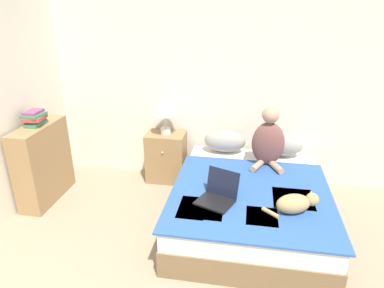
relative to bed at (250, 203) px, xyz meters
name	(u,v)px	position (x,y,z in m)	size (l,w,h in m)	color
wall_back	(252,83)	(-0.05, 1.03, 1.05)	(5.98, 0.05, 2.55)	silver
bed	(250,203)	(0.00, 0.00, 0.00)	(1.55, 1.91, 0.46)	brown
pillow_near	(225,141)	(-0.34, 0.80, 0.37)	(0.51, 0.28, 0.27)	gray
pillow_far	(281,144)	(0.34, 0.80, 0.37)	(0.51, 0.28, 0.27)	gray
person_sitting	(268,141)	(0.16, 0.50, 0.52)	(0.37, 0.36, 0.68)	brown
cat_tabby	(296,203)	(0.39, -0.44, 0.32)	(0.49, 0.27, 0.18)	tan
laptop_open	(218,195)	(-0.31, -0.37, 0.29)	(0.42, 0.42, 0.27)	black
nightstand	(166,157)	(-1.09, 0.78, 0.10)	(0.49, 0.37, 0.64)	#937047
table_lamp	(165,107)	(-1.08, 0.78, 0.76)	(0.32, 0.32, 0.47)	beige
bookshelf	(43,163)	(-2.38, 0.09, 0.23)	(0.27, 0.79, 0.92)	#99754C
book_stack_top	(35,118)	(-2.38, 0.09, 0.78)	(0.22, 0.26, 0.17)	#3D7A51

